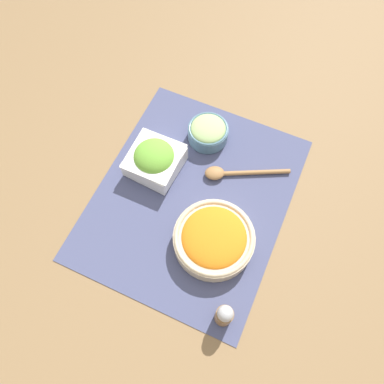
{
  "coord_description": "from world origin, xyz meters",
  "views": [
    {
      "loc": [
        -0.36,
        -0.16,
        0.89
      ],
      "look_at": [
        0.0,
        0.0,
        0.03
      ],
      "focal_mm": 35.0,
      "sensor_mm": 36.0,
      "label": 1
    }
  ],
  "objects_px": {
    "carrot_bowl": "(214,239)",
    "wooden_spoon": "(230,173)",
    "cucumber_bowl": "(208,131)",
    "pepper_shaker": "(224,315)",
    "lettuce_bowl": "(155,159)"
  },
  "relations": [
    {
      "from": "carrot_bowl",
      "to": "wooden_spoon",
      "type": "relative_size",
      "value": 0.91
    },
    {
      "from": "cucumber_bowl",
      "to": "pepper_shaker",
      "type": "relative_size",
      "value": 1.22
    },
    {
      "from": "lettuce_bowl",
      "to": "pepper_shaker",
      "type": "distance_m",
      "value": 0.42
    },
    {
      "from": "cucumber_bowl",
      "to": "lettuce_bowl",
      "type": "bearing_deg",
      "value": 147.59
    },
    {
      "from": "wooden_spoon",
      "to": "pepper_shaker",
      "type": "relative_size",
      "value": 2.37
    },
    {
      "from": "lettuce_bowl",
      "to": "cucumber_bowl",
      "type": "bearing_deg",
      "value": -32.41
    },
    {
      "from": "pepper_shaker",
      "to": "carrot_bowl",
      "type": "bearing_deg",
      "value": 29.93
    },
    {
      "from": "wooden_spoon",
      "to": "pepper_shaker",
      "type": "xyz_separation_m",
      "value": [
        -0.35,
        -0.12,
        0.04
      ]
    },
    {
      "from": "cucumber_bowl",
      "to": "carrot_bowl",
      "type": "bearing_deg",
      "value": -154.21
    },
    {
      "from": "wooden_spoon",
      "to": "cucumber_bowl",
      "type": "bearing_deg",
      "value": 49.74
    },
    {
      "from": "pepper_shaker",
      "to": "cucumber_bowl",
      "type": "bearing_deg",
      "value": 27.3
    },
    {
      "from": "lettuce_bowl",
      "to": "wooden_spoon",
      "type": "relative_size",
      "value": 0.64
    },
    {
      "from": "wooden_spoon",
      "to": "pepper_shaker",
      "type": "distance_m",
      "value": 0.37
    },
    {
      "from": "lettuce_bowl",
      "to": "pepper_shaker",
      "type": "xyz_separation_m",
      "value": [
        -0.29,
        -0.31,
        0.01
      ]
    },
    {
      "from": "cucumber_bowl",
      "to": "carrot_bowl",
      "type": "xyz_separation_m",
      "value": [
        -0.28,
        -0.13,
        0.0
      ]
    }
  ]
}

